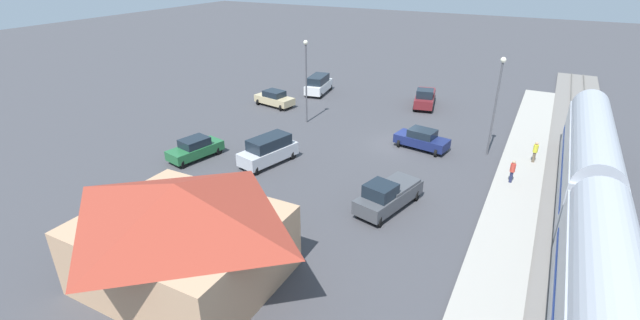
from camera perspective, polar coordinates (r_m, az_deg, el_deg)
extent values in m
plane|color=#424247|center=(39.42, 10.16, 1.96)|extent=(200.00, 200.00, 0.00)
cube|color=slate|center=(38.14, 30.50, -1.98)|extent=(4.80, 70.00, 0.18)
cube|color=#59544C|center=(38.15, 31.60, -1.99)|extent=(0.10, 70.00, 0.12)
cube|color=#59544C|center=(38.02, 29.49, -1.57)|extent=(0.10, 70.00, 0.12)
cube|color=#A8A399|center=(37.95, 24.61, -0.72)|extent=(3.20, 46.00, 0.30)
cube|color=#ADB2BC|center=(35.78, 31.22, -0.14)|extent=(2.90, 16.73, 3.70)
cube|color=#19389E|center=(35.78, 28.84, -0.12)|extent=(0.04, 15.40, 0.36)
cylinder|color=#ADB2BC|center=(35.18, 31.85, 2.44)|extent=(2.75, 16.07, 2.76)
cylinder|color=#ADB2BC|center=(19.57, 33.37, -14.97)|extent=(2.75, 16.07, 2.76)
cube|color=tan|center=(23.51, -17.19, -10.95)|extent=(9.14, 7.58, 3.58)
pyramid|color=#9E3828|center=(22.06, -18.08, -5.12)|extent=(9.94, 8.38, 1.93)
cube|color=#4C3323|center=(26.19, -11.22, -8.14)|extent=(1.10, 0.08, 2.10)
cylinder|color=#23284C|center=(34.44, 23.46, -2.01)|extent=(0.22, 0.22, 0.85)
cylinder|color=#CC3F33|center=(34.14, 23.67, -0.91)|extent=(0.36, 0.36, 0.62)
sphere|color=tan|center=(33.97, 23.79, -0.26)|extent=(0.24, 0.24, 0.24)
cylinder|color=brown|center=(38.55, 25.91, 0.35)|extent=(0.22, 0.22, 0.85)
cylinder|color=yellow|center=(38.28, 26.12, 1.35)|extent=(0.36, 0.36, 0.62)
sphere|color=tan|center=(38.13, 26.24, 1.94)|extent=(0.24, 0.24, 0.24)
cube|color=navy|center=(38.74, 13.00, 2.43)|extent=(4.74, 2.55, 0.76)
cube|color=#19232D|center=(38.48, 13.10, 3.39)|extent=(2.39, 1.95, 0.64)
cylinder|color=black|center=(38.99, 15.69, 1.67)|extent=(0.22, 0.68, 0.68)
cylinder|color=black|center=(37.61, 14.76, 0.91)|extent=(0.22, 0.68, 0.68)
cylinder|color=black|center=(40.20, 11.25, 2.85)|extent=(0.22, 0.68, 0.68)
cylinder|color=black|center=(38.86, 10.18, 2.16)|extent=(0.22, 0.68, 0.68)
cube|color=#47494F|center=(29.20, 8.89, -4.71)|extent=(3.22, 5.71, 0.92)
cube|color=#19232D|center=(28.01, 7.84, -3.93)|extent=(2.09, 2.10, 0.84)
cylinder|color=black|center=(27.48, 7.82, -7.80)|extent=(0.22, 0.76, 0.76)
cylinder|color=black|center=(28.30, 4.94, -6.59)|extent=(0.22, 0.76, 0.76)
cylinder|color=black|center=(30.68, 12.40, -4.44)|extent=(0.22, 0.76, 0.76)
cylinder|color=black|center=(31.42, 9.71, -3.46)|extent=(0.22, 0.76, 0.76)
cube|color=#47494F|center=(29.64, 9.97, -3.07)|extent=(2.53, 3.33, 0.20)
cube|color=silver|center=(35.22, -6.70, 0.82)|extent=(3.09, 5.23, 1.00)
cube|color=#19232D|center=(34.94, -6.60, 2.30)|extent=(2.51, 3.75, 0.88)
cylinder|color=black|center=(33.73, -8.07, -1.34)|extent=(0.22, 0.68, 0.68)
cylinder|color=black|center=(34.95, -9.92, -0.50)|extent=(0.22, 0.68, 0.68)
cylinder|color=black|center=(36.03, -3.51, 0.65)|extent=(0.22, 0.68, 0.68)
cylinder|color=black|center=(37.17, -5.39, 1.37)|extent=(0.22, 0.68, 0.68)
cube|color=maroon|center=(50.17, 13.40, 7.71)|extent=(2.98, 5.68, 0.92)
cube|color=#19232D|center=(48.94, 13.41, 8.36)|extent=(2.03, 2.03, 0.84)
cylinder|color=black|center=(48.22, 14.18, 6.36)|extent=(0.22, 0.76, 0.76)
cylinder|color=black|center=(48.30, 12.14, 6.60)|extent=(0.22, 0.76, 0.76)
cylinder|color=black|center=(52.33, 14.47, 7.78)|extent=(0.22, 0.76, 0.76)
cylinder|color=black|center=(52.40, 12.58, 7.99)|extent=(0.22, 0.76, 0.76)
cube|color=maroon|center=(50.92, 13.54, 8.61)|extent=(2.41, 3.28, 0.20)
cube|color=#C6B284|center=(49.14, -5.90, 7.76)|extent=(4.75, 2.60, 0.76)
cube|color=#19232D|center=(48.94, -5.94, 8.54)|extent=(2.41, 1.97, 0.64)
cylinder|color=black|center=(49.86, -7.95, 7.44)|extent=(0.22, 0.68, 0.68)
cylinder|color=black|center=(50.93, -6.67, 7.89)|extent=(0.22, 0.68, 0.68)
cylinder|color=black|center=(47.58, -5.04, 6.73)|extent=(0.22, 0.68, 0.68)
cylinder|color=black|center=(48.71, -3.76, 7.21)|extent=(0.22, 0.68, 0.68)
cube|color=#236638|center=(37.32, -15.80, 1.23)|extent=(2.75, 4.79, 0.76)
cube|color=#19232D|center=(37.06, -15.93, 2.22)|extent=(2.04, 2.45, 0.64)
cylinder|color=black|center=(36.03, -17.18, -0.49)|extent=(0.22, 0.68, 0.68)
cylinder|color=black|center=(37.29, -18.56, 0.19)|extent=(0.22, 0.68, 0.68)
cylinder|color=black|center=(37.75, -12.95, 1.20)|extent=(0.22, 0.68, 0.68)
cylinder|color=black|center=(38.96, -14.40, 1.80)|extent=(0.22, 0.68, 0.68)
cube|color=white|center=(53.54, -0.18, 9.46)|extent=(2.68, 5.14, 1.00)
cube|color=#19232D|center=(53.16, -0.24, 10.40)|extent=(2.23, 3.65, 0.88)
cylinder|color=black|center=(55.68, -0.38, 9.54)|extent=(0.22, 0.68, 0.68)
cylinder|color=black|center=(55.15, 1.33, 9.38)|extent=(0.22, 0.68, 0.68)
cylinder|color=black|center=(52.25, -1.77, 8.49)|extent=(0.22, 0.68, 0.68)
cylinder|color=black|center=(51.69, 0.03, 8.32)|extent=(0.22, 0.68, 0.68)
cylinder|color=#515156|center=(38.13, 21.63, 5.97)|extent=(0.16, 0.16, 7.72)
sphere|color=#EAE5C6|center=(37.13, 22.62, 11.85)|extent=(0.44, 0.44, 0.44)
cylinder|color=#515156|center=(43.05, -1.79, 9.70)|extent=(0.16, 0.16, 7.64)
sphere|color=#EAE5C6|center=(42.18, -1.87, 14.95)|extent=(0.44, 0.44, 0.44)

